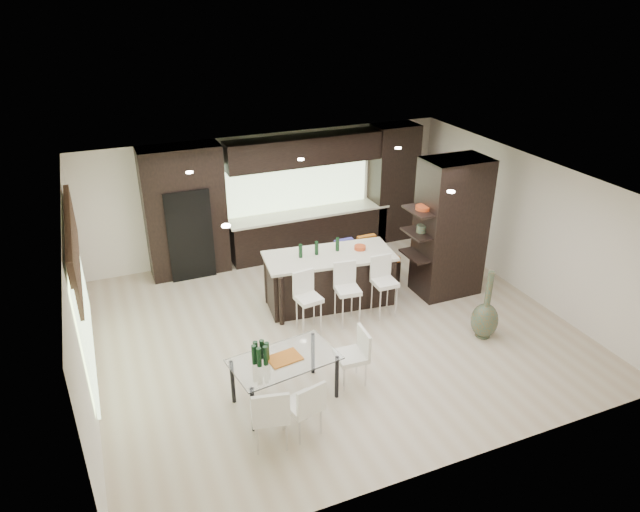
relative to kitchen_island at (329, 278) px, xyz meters
name	(u,v)px	position (x,y,z in m)	size (l,w,h in m)	color
ground	(333,327)	(-0.30, -0.87, -0.50)	(8.00, 8.00, 0.00)	beige
back_wall	(269,195)	(-0.30, 2.63, 0.85)	(8.00, 0.02, 2.70)	white
left_wall	(79,307)	(-4.30, -0.87, 0.85)	(0.02, 7.00, 2.70)	white
right_wall	(524,224)	(3.70, -0.87, 0.85)	(0.02, 7.00, 2.70)	white
ceiling	(335,183)	(-0.30, -0.87, 2.20)	(8.00, 7.00, 0.02)	white
window_left	(82,300)	(-4.26, -0.67, 0.85)	(0.04, 3.20, 1.90)	#B2D199
window_back	(295,183)	(0.30, 2.59, 1.05)	(3.40, 0.04, 1.20)	#B2D199
stone_accent	(72,244)	(-4.23, -0.67, 1.75)	(0.08, 3.00, 0.80)	brown
ceiling_spots	(328,180)	(-0.30, -0.62, 2.18)	(4.00, 3.00, 0.02)	white
back_cabinetry	(296,196)	(0.20, 2.30, 0.85)	(6.80, 0.68, 2.70)	black
refrigerator	(188,231)	(-2.20, 2.25, 0.45)	(0.90, 0.68, 1.90)	black
partition_column	(451,228)	(2.30, -0.47, 0.85)	(1.20, 0.80, 2.70)	black
kitchen_island	(329,278)	(0.00, 0.00, 0.00)	(2.40, 1.03, 1.00)	black
stool_left	(309,309)	(-0.74, -0.82, -0.05)	(0.40, 0.40, 0.91)	white
stool_mid	(347,300)	(0.00, -0.82, -0.04)	(0.41, 0.41, 0.93)	white
stool_right	(384,293)	(0.74, -0.82, -0.04)	(0.41, 0.41, 0.92)	white
bench	(362,271)	(0.92, 0.43, -0.22)	(1.45, 0.56, 0.56)	black
floor_vase	(487,305)	(2.00, -2.11, 0.13)	(0.46, 0.46, 1.26)	#454F39
dining_table	(285,379)	(-1.72, -2.37, -0.14)	(1.51, 0.85, 0.72)	white
chair_near	(303,408)	(-1.72, -3.09, -0.09)	(0.44, 0.44, 0.82)	white
chair_far	(270,416)	(-2.19, -3.11, -0.05)	(0.48, 0.48, 0.89)	white
chair_end	(351,360)	(-0.66, -2.37, -0.09)	(0.45, 0.45, 0.83)	white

